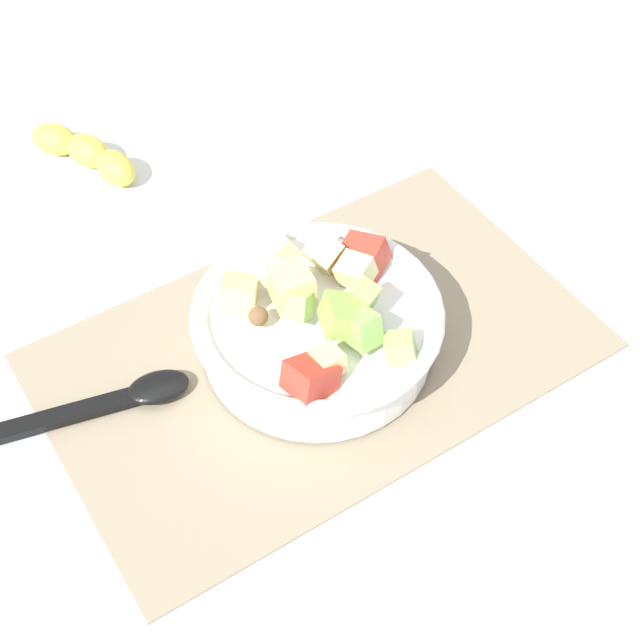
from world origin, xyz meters
TOP-DOWN VIEW (x-y plane):
  - ground_plane at (0.00, 0.00)m, footprint 2.40×2.40m
  - placemat at (0.00, 0.00)m, footprint 0.50×0.31m
  - salad_bowl at (-0.00, 0.00)m, footprint 0.23×0.23m
  - serving_spoon at (0.18, -0.04)m, footprint 0.20×0.07m
  - banana_whole at (0.07, -0.37)m, footprint 0.09×0.15m

SIDE VIEW (x-z plane):
  - ground_plane at x=0.00m, z-range 0.00..0.00m
  - placemat at x=0.00m, z-range 0.00..0.01m
  - serving_spoon at x=0.18m, z-range 0.00..0.02m
  - banana_whole at x=0.07m, z-range 0.00..0.04m
  - salad_bowl at x=0.00m, z-range -0.01..0.09m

